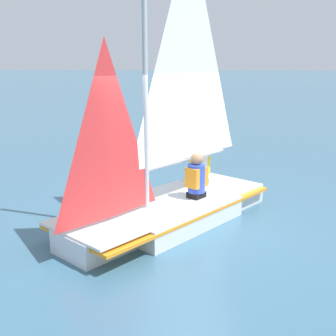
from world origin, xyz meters
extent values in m
plane|color=#38607A|center=(0.00, 0.00, 0.00)|extent=(260.00, 260.00, 0.00)
cube|color=silver|center=(0.00, 0.00, 0.18)|extent=(2.55, 2.73, 0.35)
cube|color=silver|center=(-0.91, -1.31, 0.18)|extent=(1.23, 1.26, 0.35)
cube|color=silver|center=(0.91, 1.31, 0.18)|extent=(1.61, 1.52, 0.35)
cube|color=orange|center=(0.00, 0.00, 0.29)|extent=(3.57, 4.18, 0.05)
cube|color=silver|center=(-0.64, -0.92, 0.37)|extent=(2.22, 2.32, 0.04)
cylinder|color=#B7B7BC|center=(-0.29, -0.42, 2.64)|extent=(0.08, 0.08, 4.57)
cylinder|color=#B7B7BC|center=(0.30, 0.43, 1.02)|extent=(1.24, 1.73, 0.07)
pyramid|color=white|center=(0.30, 0.43, 2.93)|extent=(1.16, 1.64, 3.75)
pyramid|color=red|center=(-0.73, -1.05, 1.74)|extent=(0.83, 1.16, 2.57)
cube|color=black|center=(1.22, 1.75, 0.12)|extent=(0.07, 0.08, 0.25)
cube|color=black|center=(0.46, 0.31, 0.23)|extent=(0.36, 0.37, 0.45)
cylinder|color=blue|center=(0.46, 0.31, 0.71)|extent=(0.42, 0.42, 0.50)
cube|color=orange|center=(0.46, 0.31, 0.73)|extent=(0.41, 0.43, 0.35)
sphere|color=#A87A56|center=(0.46, 0.31, 1.05)|extent=(0.22, 0.22, 0.22)
cube|color=black|center=(0.47, 1.14, 0.23)|extent=(0.36, 0.37, 0.45)
cylinder|color=white|center=(0.47, 1.14, 0.71)|extent=(0.42, 0.42, 0.50)
cube|color=yellow|center=(0.47, 1.14, 0.73)|extent=(0.41, 0.43, 0.35)
sphere|color=brown|center=(0.47, 1.14, 1.05)|extent=(0.22, 0.22, 0.22)
cylinder|color=red|center=(0.47, 1.14, 1.14)|extent=(0.29, 0.29, 0.06)
camera|label=1|loc=(0.88, -6.79, 2.69)|focal=45.00mm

